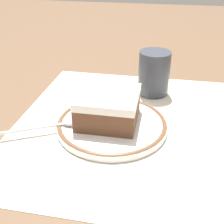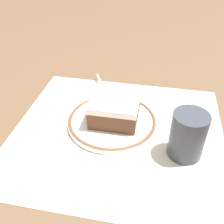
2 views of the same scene
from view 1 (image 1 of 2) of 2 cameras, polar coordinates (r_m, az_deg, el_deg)
name	(u,v)px [view 1 (image 1 of 2)]	position (r m, az deg, el deg)	size (l,w,h in m)	color
ground_plane	(129,125)	(0.50, 3.34, -2.51)	(2.40, 2.40, 0.00)	brown
placemat	(129,124)	(0.50, 3.34, -2.44)	(0.42, 0.39, 0.00)	beige
plate	(112,124)	(0.48, 0.00, -2.43)	(0.19, 0.19, 0.01)	white
cake_slice	(108,107)	(0.47, -0.76, 0.99)	(0.10, 0.10, 0.05)	brown
spoon	(63,123)	(0.48, -9.72, -2.18)	(0.08, 0.14, 0.01)	silver
cup	(154,75)	(0.59, 8.31, 7.21)	(0.06, 0.06, 0.09)	#383D47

